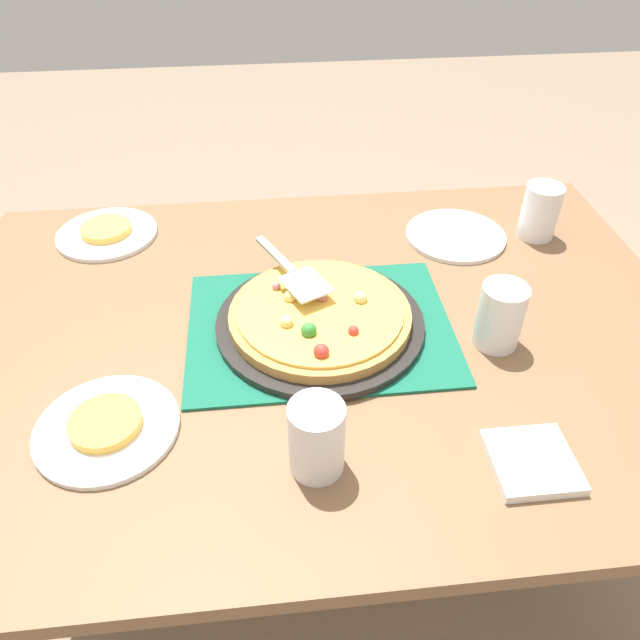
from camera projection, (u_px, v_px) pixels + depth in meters
name	position (u px, v px, depth m)	size (l,w,h in m)	color
ground_plane	(320.00, 545.00, 1.60)	(8.00, 8.00, 0.00)	#84705B
dining_table	(320.00, 371.00, 1.19)	(1.40, 1.00, 0.75)	brown
placemat	(320.00, 327.00, 1.12)	(0.48, 0.36, 0.01)	#145B42
pizza_pan	(320.00, 323.00, 1.12)	(0.38, 0.38, 0.01)	black
pizza	(320.00, 315.00, 1.10)	(0.33, 0.33, 0.05)	#B78442
plate_near_left	(107.00, 428.00, 0.94)	(0.22, 0.22, 0.01)	white
plate_far_right	(107.00, 234.00, 1.37)	(0.22, 0.22, 0.01)	white
plate_side	(455.00, 236.00, 1.36)	(0.22, 0.22, 0.01)	white
served_slice_left	(105.00, 423.00, 0.93)	(0.11, 0.11, 0.02)	gold
served_slice_right	(106.00, 229.00, 1.36)	(0.11, 0.11, 0.02)	#EAB747
cup_near	(540.00, 212.00, 1.33)	(0.08, 0.08, 0.12)	white
cup_far	(316.00, 438.00, 0.85)	(0.08, 0.08, 0.12)	white
cup_corner	(500.00, 316.00, 1.06)	(0.08, 0.08, 0.12)	white
pizza_server	(293.00, 272.00, 1.14)	(0.14, 0.23, 0.01)	silver
napkin_stack	(532.00, 462.00, 0.88)	(0.12, 0.12, 0.02)	white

